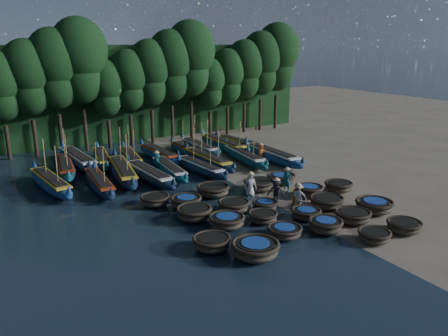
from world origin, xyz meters
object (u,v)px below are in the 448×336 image
long_boat_13 (159,154)px  fisherman_0 (250,183)px  coracle_3 (374,236)px  coracle_13 (306,213)px  coracle_18 (310,190)px  long_boat_4 (169,169)px  long_boat_11 (102,158)px  long_boat_12 (131,157)px  long_boat_9 (66,167)px  coracle_16 (234,206)px  coracle_19 (339,186)px  coracle_11 (227,221)px  long_boat_0 (51,183)px  long_boat_3 (149,175)px  long_boat_15 (199,147)px  long_boat_10 (78,159)px  long_boat_5 (200,167)px  coracle_22 (213,190)px  coracle_24 (281,178)px  coracle_17 (265,205)px  long_boat_17 (238,143)px  coracle_21 (186,201)px  long_boat_16 (223,145)px  fisherman_6 (261,152)px  coracle_4 (404,226)px  coracle_14 (327,202)px  long_boat_8 (272,155)px  long_boat_2 (123,172)px  coracle_23 (259,184)px  coracle_8 (353,216)px  coracle_15 (194,213)px  long_boat_1 (99,183)px  fisherman_4 (299,198)px  coracle_12 (263,217)px  coracle_10 (212,242)px  fisherman_1 (287,178)px  long_boat_7 (245,157)px  fisherman_3 (276,191)px  coracle_5 (255,249)px  coracle_6 (285,231)px  long_boat_6 (208,160)px  long_boat_14 (187,151)px

long_boat_13 → fisherman_0: 12.43m
coracle_3 → coracle_13: bearing=103.1°
coracle_18 → long_boat_4: (-6.25, 9.50, 0.06)m
long_boat_11 → long_boat_12: long_boat_12 is taller
long_boat_9 → long_boat_4: bearing=-26.7°
coracle_16 → coracle_19: 8.45m
coracle_11 → long_boat_0: 14.20m
long_boat_3 → long_boat_9: 7.42m
coracle_11 → long_boat_15: (6.93, 16.67, 0.11)m
long_boat_10 → long_boat_5: bearing=-46.6°
coracle_22 → long_boat_5: (1.76, 5.30, 0.06)m
coracle_24 → coracle_17: bearing=-137.9°
long_boat_17 → fisherman_0: bearing=-127.3°
coracle_13 → coracle_21: (-5.36, 5.34, 0.06)m
coracle_3 → long_boat_16: (3.53, 21.69, 0.25)m
fisherman_6 → coracle_4: bearing=-151.8°
coracle_3 → coracle_14: coracle_14 is taller
coracle_14 → coracle_16: coracle_14 is taller
long_boat_8 → long_boat_13: 10.14m
long_boat_2 → long_boat_10: (-2.15, 5.60, 0.00)m
long_boat_3 → fisherman_0: 8.20m
coracle_16 → coracle_23: (3.76, 2.65, 0.01)m
coracle_8 → long_boat_12: bearing=109.3°
coracle_11 → coracle_15: size_ratio=0.96×
coracle_16 → long_boat_1: bearing=124.9°
long_boat_3 → long_boat_5: 4.35m
coracle_24 → fisherman_4: (-2.53, -5.01, 0.48)m
long_boat_17 → coracle_12: bearing=-126.2°
coracle_8 → long_boat_1: bearing=129.5°
coracle_4 → long_boat_17: long_boat_17 is taller
coracle_12 → coracle_10: bearing=-159.9°
long_boat_9 → fisherman_1: long_boat_9 is taller
coracle_19 → long_boat_9: long_boat_9 is taller
coracle_8 → long_boat_2: long_boat_2 is taller
coracle_13 → coracle_17: coracle_17 is taller
long_boat_15 → fisherman_0: 13.15m
long_boat_7 → fisherman_3: 10.55m
long_boat_9 → fisherman_0: 15.59m
coracle_5 → coracle_12: size_ratio=1.50×
coracle_17 → fisherman_3: 1.46m
coracle_6 → long_boat_16: (7.28, 18.84, 0.24)m
long_boat_6 → fisherman_4: long_boat_6 is taller
coracle_18 → long_boat_14: 14.46m
coracle_24 → fisherman_4: bearing=-116.8°
coracle_14 → long_boat_3: 13.45m
long_boat_1 → long_boat_15: 12.90m
coracle_3 → coracle_13: (-0.99, 4.27, 0.00)m
long_boat_17 → long_boat_8: bearing=-101.6°
coracle_23 → long_boat_1: 11.44m
coracle_5 → fisherman_1: fisherman_1 is taller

